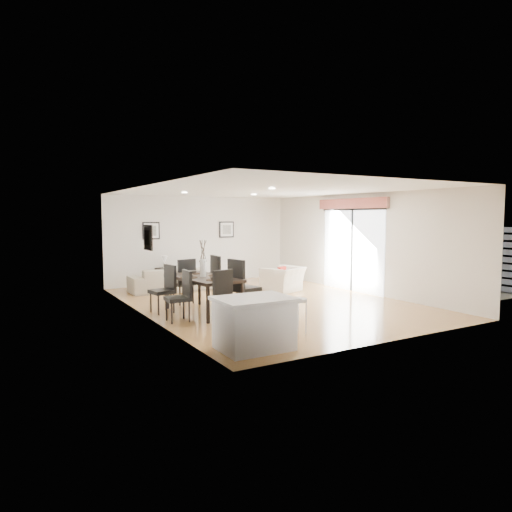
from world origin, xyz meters
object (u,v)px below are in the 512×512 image
sofa (171,279)px  side_table (165,277)px  dining_chair_foot (184,279)px  dining_chair_enear (241,283)px  dining_chair_wnear (182,293)px  kitchen_island (254,323)px  dining_chair_head (227,294)px  armchair (283,279)px  bar_stool (297,305)px  dining_table (203,280)px  dining_chair_efar (221,278)px  coffee_table (216,279)px  dining_chair_wfar (166,286)px

sofa → side_table: (0.14, 0.92, -0.05)m
dining_chair_foot → dining_chair_enear: bearing=97.3°
dining_chair_wnear → kitchen_island: size_ratio=0.85×
dining_chair_head → sofa: bearing=69.5°
dining_chair_head → kitchen_island: dining_chair_head is taller
armchair → bar_stool: (-2.63, -4.36, 0.29)m
dining_table → bar_stool: dining_table is taller
armchair → bar_stool: bearing=37.1°
dining_chair_efar → side_table: dining_chair_efar is taller
dining_chair_head → kitchen_island: 1.75m
dining_chair_efar → bar_stool: dining_chair_efar is taller
coffee_table → kitchen_island: kitchen_island is taller
armchair → dining_chair_enear: size_ratio=0.89×
sofa → armchair: size_ratio=2.16×
dining_chair_enear → kitchen_island: (-1.05, -2.38, -0.24)m
dining_chair_head → coffee_table: dining_chair_head is taller
dining_chair_foot → dining_chair_wnear: bearing=53.6°
dining_chair_wnear → dining_chair_head: (0.65, -0.70, 0.02)m
dining_chair_foot → bar_stool: (0.39, -4.04, 0.02)m
dining_table → kitchen_island: 2.91m
dining_chair_wfar → dining_chair_head: dining_chair_head is taller
coffee_table → kitchen_island: size_ratio=0.75×
side_table → dining_chair_foot: bearing=-100.1°
armchair → dining_chair_efar: size_ratio=0.88×
dining_chair_foot → side_table: (0.51, 2.88, -0.32)m
dining_chair_wnear → dining_chair_wfar: bearing=-177.3°
dining_chair_wnear → coffee_table: dining_chair_wnear is taller
dining_chair_wnear → dining_chair_enear: 1.33m
bar_stool → side_table: bearing=89.0°
dining_table → bar_stool: bearing=-88.2°
dining_table → dining_chair_head: (-0.02, -1.17, -0.12)m
dining_table → dining_chair_wnear: dining_chair_wnear is taller
dining_table → kitchen_island: size_ratio=1.67×
dining_chair_wnear → coffee_table: bearing=149.4°
side_table → kitchen_island: bearing=-97.6°
dining_chair_wfar → side_table: size_ratio=1.85×
armchair → dining_chair_wnear: 4.21m
armchair → kitchen_island: bearing=29.9°
dining_chair_wnear → dining_chair_efar: (1.32, 0.96, 0.10)m
bar_stool → kitchen_island: bearing=-180.0°
armchair → dining_chair_head: bearing=19.1°
armchair → dining_table: bearing=4.2°
coffee_table → bar_stool: bearing=-114.9°
armchair → dining_chair_wfar: 3.86m
dining_chair_wfar → dining_chair_efar: (1.32, -0.00, 0.09)m
sofa → dining_chair_wnear: (-1.06, -3.61, 0.23)m
dining_chair_enear → dining_chair_efar: bearing=-9.8°
armchair → dining_chair_wnear: size_ratio=1.04×
armchair → side_table: size_ratio=1.88×
coffee_table → kitchen_island: (-2.40, -6.46, 0.24)m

